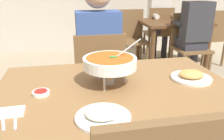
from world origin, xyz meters
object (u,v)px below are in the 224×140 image
diner_main (98,49)px  patron_bg_left (159,16)px  chair_bg_left (159,30)px  chair_bg_middle (188,42)px  dining_table_main (117,103)px  appetizer_plate (191,76)px  curry_bowl (110,63)px  dining_table_far (172,29)px  chair_bg_corner (212,35)px  patron_bg_middle (194,27)px  chair_diner_main (99,76)px  rice_plate (103,115)px  sauce_dish (41,93)px  chair_bg_right (131,35)px

diner_main → patron_bg_left: (1.37, 1.99, 0.00)m
chair_bg_left → chair_bg_middle: size_ratio=1.00×
dining_table_main → appetizer_plate: appetizer_plate is taller
chair_bg_left → patron_bg_left: patron_bg_left is taller
curry_bowl → dining_table_far: 2.61m
dining_table_main → appetizer_plate: 0.48m
dining_table_far → chair_bg_middle: size_ratio=1.11×
chair_bg_corner → patron_bg_middle: (-0.63, -0.51, 0.24)m
dining_table_main → chair_diner_main: 0.76m
dining_table_far → chair_bg_corner: chair_bg_corner is taller
rice_plate → sauce_dish: bearing=133.9°
chair_bg_corner → chair_bg_left: bearing=141.2°
chair_diner_main → dining_table_far: size_ratio=0.90×
rice_plate → patron_bg_middle: size_ratio=0.18×
rice_plate → patron_bg_middle: bearing=51.9°
dining_table_main → appetizer_plate: (0.46, 0.03, 0.12)m
dining_table_far → chair_bg_right: size_ratio=1.11×
chair_diner_main → diner_main: (0.00, 0.03, 0.24)m
chair_bg_corner → diner_main: bearing=-146.0°
chair_bg_left → patron_bg_middle: size_ratio=0.69×
chair_bg_middle → chair_bg_right: (-0.65, 0.61, 0.00)m
dining_table_main → patron_bg_left: (1.37, 2.77, 0.11)m
patron_bg_left → curry_bowl: bearing=-117.2°
dining_table_far → patron_bg_middle: size_ratio=0.76×
diner_main → patron_bg_left: same height
curry_bowl → dining_table_far: size_ratio=0.33×
chair_diner_main → appetizer_plate: (0.46, -0.71, 0.24)m
chair_diner_main → appetizer_plate: size_ratio=3.75×
chair_diner_main → dining_table_main: bearing=-90.0°
curry_bowl → appetizer_plate: curry_bowl is taller
curry_bowl → chair_bg_middle: 2.25m
appetizer_plate → curry_bowl: bearing=177.4°
patron_bg_left → patron_bg_middle: size_ratio=1.00×
curry_bowl → chair_bg_corner: (2.06, 2.09, -0.35)m
diner_main → dining_table_far: size_ratio=1.31×
appetizer_plate → sauce_dish: bearing=-177.2°
diner_main → patron_bg_left: size_ratio=1.00×
chair_diner_main → patron_bg_left: size_ratio=0.69×
curry_bowl → patron_bg_left: size_ratio=0.25×
appetizer_plate → sauce_dish: size_ratio=2.67×
chair_bg_right → chair_bg_left: bearing=29.1°
curry_bowl → dining_table_far: curry_bowl is taller
patron_bg_middle → curry_bowl: bearing=-132.0°
appetizer_plate → patron_bg_middle: patron_bg_middle is taller
diner_main → chair_bg_left: diner_main is taller
chair_diner_main → curry_bowl: 0.78m
dining_table_main → patron_bg_middle: (1.40, 1.64, 0.11)m
rice_plate → chair_bg_right: size_ratio=0.27×
patron_bg_middle → chair_bg_right: bearing=132.0°
chair_bg_corner → chair_bg_right: bearing=170.5°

